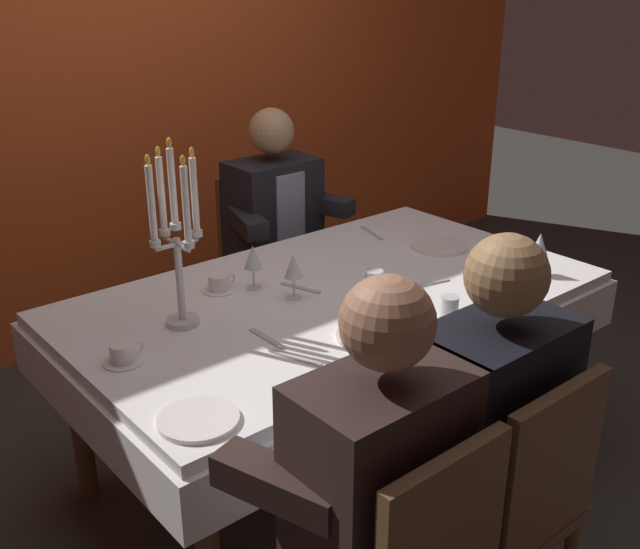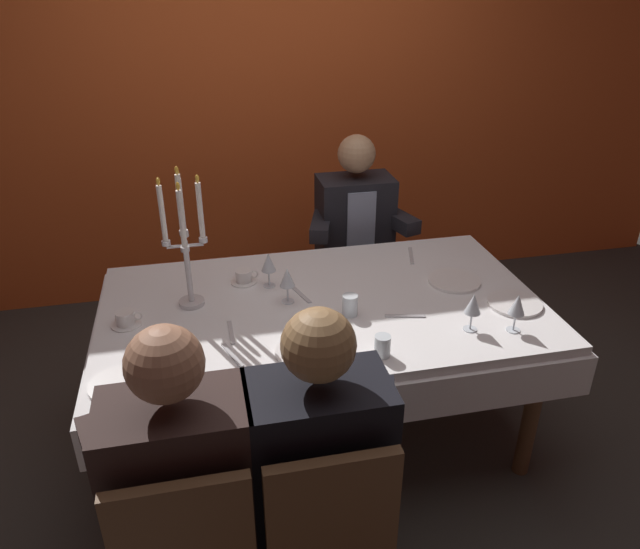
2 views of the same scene
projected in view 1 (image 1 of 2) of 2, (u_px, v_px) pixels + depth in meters
The scene contains 24 objects.
ground_plane at pixel (332, 460), 2.99m from camera, with size 12.00×12.00×0.00m, color #363530.
back_wall at pixel (112, 73), 3.65m from camera, with size 6.00×0.12×2.70m, color #D75423.
dining_table at pixel (333, 320), 2.75m from camera, with size 1.94×1.14×0.74m.
candelabra at pixel (177, 239), 2.34m from camera, with size 0.19×0.19×0.62m.
dinner_plate_0 at pixel (514, 253), 3.05m from camera, with size 0.23×0.23×0.01m, color white.
dinner_plate_1 at pixel (198, 419), 1.93m from camera, with size 0.21×0.21×0.01m, color white.
dinner_plate_2 at pixel (439, 245), 3.13m from camera, with size 0.24×0.24×0.01m, color white.
dinner_plate_3 at pixel (368, 336), 2.36m from camera, with size 0.21×0.21×0.01m, color white.
wine_glass_0 at pixel (540, 246), 2.82m from camera, with size 0.07×0.07×0.16m.
wine_glass_1 at pixel (253, 259), 2.69m from camera, with size 0.07×0.07×0.16m.
wine_glass_2 at pixel (293, 268), 2.61m from camera, with size 0.07×0.07×0.16m.
wine_glass_3 at pixel (503, 252), 2.75m from camera, with size 0.07×0.07×0.16m.
water_tumbler_0 at pixel (449, 309), 2.47m from camera, with size 0.06×0.06×0.09m, color silver.
water_tumbler_1 at pixel (374, 283), 2.66m from camera, with size 0.06×0.06×0.09m, color silver.
coffee_cup_0 at pixel (219, 284), 2.70m from camera, with size 0.13×0.12×0.06m.
coffee_cup_1 at pixel (123, 354), 2.21m from camera, with size 0.13×0.12×0.06m.
fork_0 at pixel (300, 288), 2.73m from camera, with size 0.17×0.02×0.01m, color #B7B7BC.
fork_1 at pixel (430, 283), 2.77m from camera, with size 0.17×0.02×0.01m, color #B7B7BC.
knife_2 at pixel (371, 233), 3.29m from camera, with size 0.19×0.02×0.01m, color #B7B7BC.
spoon_3 at pixel (296, 358), 2.24m from camera, with size 0.17×0.02×0.01m, color #B7B7BC.
fork_4 at pixel (267, 338), 2.36m from camera, with size 0.17×0.02×0.01m, color #B7B7BC.
seated_diner_0 at pixel (383, 479), 1.72m from camera, with size 0.63×0.48×1.24m.
seated_diner_1 at pixel (494, 416), 1.96m from camera, with size 0.63×0.48×1.24m.
seated_diner_2 at pixel (273, 214), 3.57m from camera, with size 0.63×0.48×1.24m.
Camera 1 is at (-1.63, -1.87, 1.83)m, focal length 41.92 mm.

